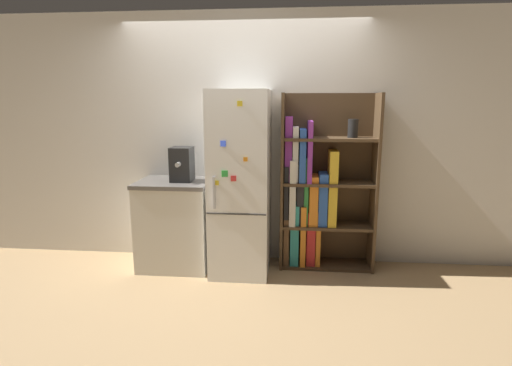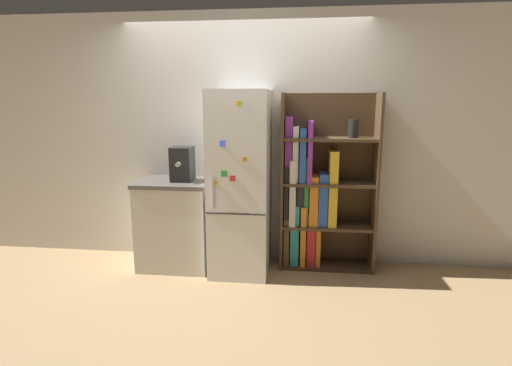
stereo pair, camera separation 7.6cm
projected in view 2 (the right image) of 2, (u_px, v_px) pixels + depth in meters
The scene contains 6 objects.
ground_plane at pixel (240, 273), 4.02m from camera, with size 16.00×16.00×0.00m, color tan.
wall_back at pixel (245, 140), 4.22m from camera, with size 8.00×0.05×2.60m.
refrigerator at pixel (241, 183), 3.95m from camera, with size 0.57×0.69×1.81m.
bookshelf at pixel (316, 193), 4.08m from camera, with size 0.95×0.34×1.78m.
kitchen_counter at pixel (176, 223), 4.16m from camera, with size 0.74×0.60×0.91m.
espresso_machine at pixel (182, 164), 4.01m from camera, with size 0.21×0.28×0.34m.
Camera 2 is at (0.59, -3.71, 1.70)m, focal length 28.00 mm.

